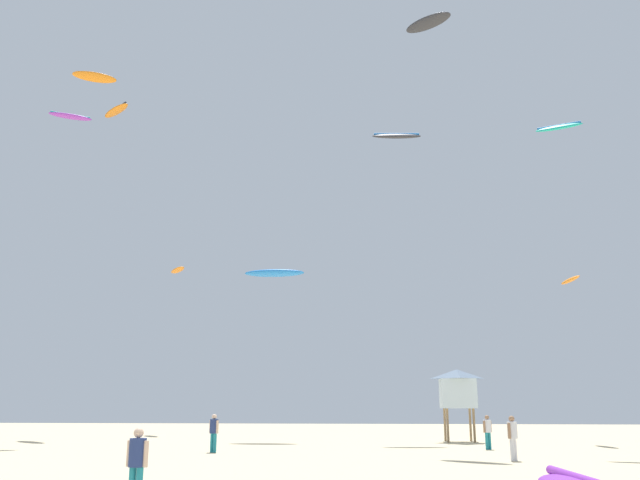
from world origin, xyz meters
The scene contains 14 objects.
person_foreground centered at (-3.21, 3.97, 1.00)m, with size 0.55×0.39×1.71m.
person_midground centered at (-5.21, 19.90, 1.00)m, with size 0.49×0.39×1.72m.
person_left centered at (7.82, 22.82, 0.96)m, with size 0.45×0.37×1.64m.
person_right centered at (7.76, 16.49, 1.01)m, with size 0.43×0.45×1.74m.
lifeguard_tower centered at (7.22, 29.08, 3.05)m, with size 2.30×2.30×4.15m.
kite_aloft_0 centered at (-3.99, 29.93, 10.33)m, with size 3.88×1.18×0.52m.
kite_aloft_2 centered at (-17.75, 35.57, 24.76)m, with size 3.25×3.12×0.52m.
kite_aloft_3 centered at (14.14, 28.52, 9.37)m, with size 0.94×2.50×0.49m.
kite_aloft_4 centered at (-12.85, 38.10, 12.27)m, with size 2.09×2.79×0.36m.
kite_aloft_5 centered at (-12.51, 17.73, 16.04)m, with size 2.05×1.45×0.24m.
kite_aloft_6 centered at (-16.48, 28.52, 23.96)m, with size 3.00×2.01×0.64m.
kite_aloft_7 centered at (12.28, 21.81, 16.39)m, with size 2.47×1.52×0.54m.
kite_aloft_8 centered at (5.94, 24.43, 24.51)m, with size 3.00×2.47×0.69m.
kite_aloft_9 centered at (4.15, 31.09, 20.02)m, with size 3.42×1.26×0.70m.
Camera 1 is at (2.23, -11.57, 2.31)m, focal length 37.12 mm.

